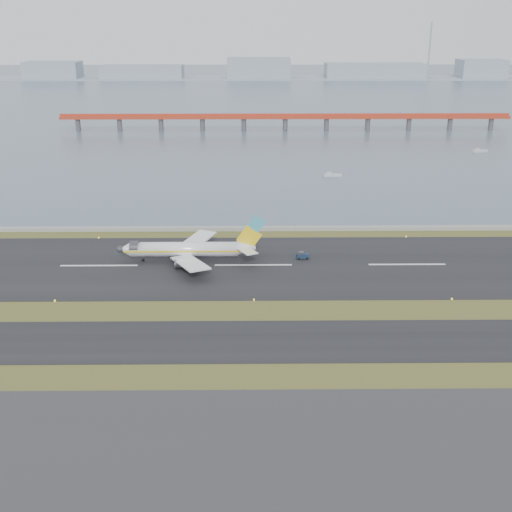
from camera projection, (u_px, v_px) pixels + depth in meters
name	position (u px, v px, depth m)	size (l,w,h in m)	color
ground	(254.00, 315.00, 138.08)	(1000.00, 1000.00, 0.00)	#364418
apron_strip	(257.00, 490.00, 86.42)	(1000.00, 50.00, 0.10)	#323235
taxiway_strip	(255.00, 341.00, 126.80)	(1000.00, 18.00, 0.10)	black
runway_strip	(253.00, 265.00, 166.24)	(1000.00, 45.00, 0.10)	black
seawall	(253.00, 228.00, 194.26)	(1000.00, 2.50, 1.00)	gray
bay_water	(250.00, 93.00, 570.05)	(1400.00, 800.00, 1.30)	#495869
red_pier	(285.00, 118.00, 370.55)	(260.00, 5.00, 10.20)	#B2351E
far_shoreline	(262.00, 72.00, 718.35)	(1400.00, 80.00, 60.50)	#909DAB
airliner	(190.00, 249.00, 167.65)	(38.52, 32.89, 12.80)	white
pushback_tug	(302.00, 256.00, 170.37)	(3.29, 2.10, 2.02)	#15253B
workboat_near	(332.00, 175.00, 261.89)	(7.53, 2.56, 1.81)	#B9B9BD
workboat_far	(479.00, 151.00, 310.50)	(8.33, 4.86, 1.93)	#B9B9BD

